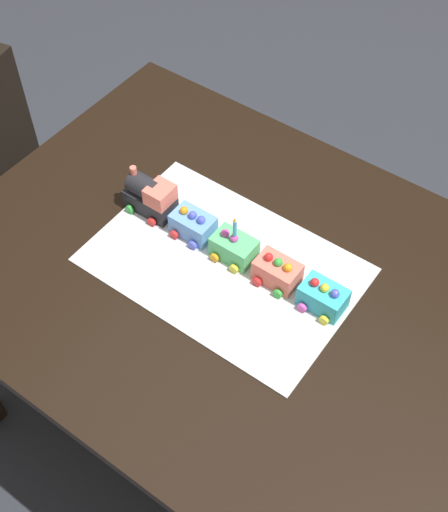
{
  "coord_description": "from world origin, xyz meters",
  "views": [
    {
      "loc": [
        0.5,
        -0.78,
        1.99
      ],
      "look_at": [
        -0.07,
        0.01,
        0.77
      ],
      "focal_mm": 48.44,
      "sensor_mm": 36.0,
      "label": 1
    }
  ],
  "objects_px": {
    "cake_car_gondola_coral": "(277,271)",
    "birthday_candle": "(235,227)",
    "cake_car_flatbed_sky_blue": "(193,224)",
    "cake_car_hopper_turquoise": "(323,297)",
    "cake_locomotive": "(150,196)",
    "cake_car_tanker_mint_green": "(234,247)",
    "dining_table": "(246,307)"
  },
  "relations": [
    {
      "from": "cake_car_hopper_turquoise",
      "to": "cake_car_flatbed_sky_blue",
      "type": "bearing_deg",
      "value": 180.0
    },
    {
      "from": "cake_car_gondola_coral",
      "to": "cake_car_tanker_mint_green",
      "type": "bearing_deg",
      "value": 180.0
    },
    {
      "from": "cake_car_gondola_coral",
      "to": "birthday_candle",
      "type": "xyz_separation_m",
      "value": [
        -0.12,
        -0.0,
        0.07
      ]
    },
    {
      "from": "cake_locomotive",
      "to": "cake_car_tanker_mint_green",
      "type": "xyz_separation_m",
      "value": [
        0.25,
        0.0,
        -0.02
      ]
    },
    {
      "from": "cake_car_gondola_coral",
      "to": "cake_car_hopper_turquoise",
      "type": "xyz_separation_m",
      "value": [
        0.12,
        0.0,
        0.0
      ]
    },
    {
      "from": "cake_car_gondola_coral",
      "to": "birthday_candle",
      "type": "relative_size",
      "value": 1.65
    },
    {
      "from": "cake_car_flatbed_sky_blue",
      "to": "birthday_candle",
      "type": "bearing_deg",
      "value": -0.0
    },
    {
      "from": "cake_locomotive",
      "to": "cake_car_gondola_coral",
      "type": "bearing_deg",
      "value": 0.0
    },
    {
      "from": "dining_table",
      "to": "cake_car_tanker_mint_green",
      "type": "relative_size",
      "value": 14.0
    },
    {
      "from": "dining_table",
      "to": "cake_locomotive",
      "type": "distance_m",
      "value": 0.35
    },
    {
      "from": "cake_car_tanker_mint_green",
      "to": "cake_car_gondola_coral",
      "type": "bearing_deg",
      "value": 0.0
    },
    {
      "from": "cake_car_tanker_mint_green",
      "to": "cake_car_gondola_coral",
      "type": "xyz_separation_m",
      "value": [
        0.12,
        0.0,
        0.0
      ]
    },
    {
      "from": "dining_table",
      "to": "cake_car_gondola_coral",
      "type": "relative_size",
      "value": 14.0
    },
    {
      "from": "cake_car_tanker_mint_green",
      "to": "cake_car_hopper_turquoise",
      "type": "distance_m",
      "value": 0.24
    },
    {
      "from": "cake_locomotive",
      "to": "cake_car_hopper_turquoise",
      "type": "bearing_deg",
      "value": 0.0
    },
    {
      "from": "cake_locomotive",
      "to": "birthday_candle",
      "type": "distance_m",
      "value": 0.25
    },
    {
      "from": "cake_car_flatbed_sky_blue",
      "to": "birthday_candle",
      "type": "height_order",
      "value": "birthday_candle"
    },
    {
      "from": "cake_car_flatbed_sky_blue",
      "to": "cake_car_hopper_turquoise",
      "type": "xyz_separation_m",
      "value": [
        0.35,
        0.0,
        0.0
      ]
    },
    {
      "from": "cake_locomotive",
      "to": "cake_car_hopper_turquoise",
      "type": "relative_size",
      "value": 1.4
    },
    {
      "from": "cake_car_tanker_mint_green",
      "to": "cake_car_gondola_coral",
      "type": "distance_m",
      "value": 0.12
    },
    {
      "from": "cake_locomotive",
      "to": "birthday_candle",
      "type": "bearing_deg",
      "value": 0.0
    },
    {
      "from": "cake_car_tanker_mint_green",
      "to": "dining_table",
      "type": "bearing_deg",
      "value": -31.74
    },
    {
      "from": "cake_car_flatbed_sky_blue",
      "to": "cake_car_gondola_coral",
      "type": "height_order",
      "value": "same"
    },
    {
      "from": "cake_locomotive",
      "to": "cake_car_flatbed_sky_blue",
      "type": "distance_m",
      "value": 0.13
    },
    {
      "from": "cake_car_tanker_mint_green",
      "to": "cake_locomotive",
      "type": "bearing_deg",
      "value": -180.0
    },
    {
      "from": "dining_table",
      "to": "cake_car_flatbed_sky_blue",
      "type": "distance_m",
      "value": 0.23
    },
    {
      "from": "birthday_candle",
      "to": "cake_locomotive",
      "type": "bearing_deg",
      "value": 180.0
    },
    {
      "from": "cake_locomotive",
      "to": "cake_car_hopper_turquoise",
      "type": "distance_m",
      "value": 0.48
    },
    {
      "from": "cake_car_flatbed_sky_blue",
      "to": "cake_car_hopper_turquoise",
      "type": "relative_size",
      "value": 1.0
    },
    {
      "from": "cake_car_gondola_coral",
      "to": "birthday_candle",
      "type": "height_order",
      "value": "birthday_candle"
    },
    {
      "from": "dining_table",
      "to": "cake_car_gondola_coral",
      "type": "distance_m",
      "value": 0.16
    },
    {
      "from": "dining_table",
      "to": "cake_car_tanker_mint_green",
      "type": "distance_m",
      "value": 0.16
    }
  ]
}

